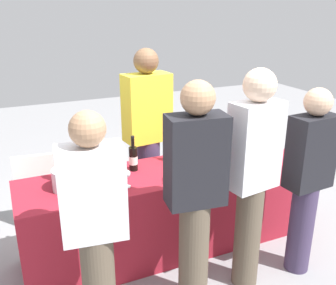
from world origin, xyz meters
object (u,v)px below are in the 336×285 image
at_px(wine_bottle_4, 221,145).
at_px(wine_bottle_1, 133,158).
at_px(wine_glass_2, 216,154).
at_px(guest_3, 308,177).
at_px(wine_bottle_3, 210,148).
at_px(guest_2, 252,174).
at_px(wine_bottle_0, 59,168).
at_px(wine_bottle_2, 175,151).
at_px(menu_board, 41,190).
at_px(wine_glass_3, 233,154).
at_px(guest_0, 95,225).
at_px(wine_glass_0, 126,175).
at_px(wine_glass_1, 206,156).
at_px(ice_bucket, 68,179).
at_px(guest_1, 195,192).
at_px(wine_bottle_5, 242,141).
at_px(server_pouring, 147,132).

bearing_deg(wine_bottle_4, wine_bottle_1, 178.37).
bearing_deg(wine_glass_2, guest_3, -57.87).
distance_m(wine_bottle_3, guest_2, 0.76).
relative_size(wine_bottle_0, wine_bottle_3, 1.02).
distance_m(wine_bottle_0, guest_3, 1.95).
distance_m(wine_glass_2, guest_2, 0.65).
height_order(wine_bottle_1, wine_bottle_3, wine_bottle_1).
bearing_deg(wine_bottle_1, wine_bottle_2, 2.83).
distance_m(wine_glass_2, guest_3, 0.79).
height_order(wine_bottle_3, menu_board, wine_bottle_3).
relative_size(guest_3, menu_board, 2.05).
height_order(wine_glass_3, guest_3, guest_3).
bearing_deg(guest_0, wine_glass_2, 36.12).
bearing_deg(guest_0, wine_glass_0, 63.21).
distance_m(wine_glass_0, wine_glass_1, 0.75).
distance_m(wine_bottle_2, guest_0, 1.28).
height_order(wine_glass_1, ice_bucket, ice_bucket).
height_order(wine_glass_0, guest_1, guest_1).
relative_size(ice_bucket, guest_3, 0.15).
distance_m(wine_bottle_1, wine_glass_3, 0.88).
relative_size(wine_bottle_5, wine_glass_3, 2.20).
bearing_deg(wine_glass_0, menu_board, 119.02).
height_order(wine_bottle_0, ice_bucket, wine_bottle_0).
height_order(server_pouring, guest_2, server_pouring).
distance_m(wine_bottle_2, wine_bottle_4, 0.45).
bearing_deg(menu_board, server_pouring, -10.98).
bearing_deg(guest_1, guest_0, -170.14).
bearing_deg(wine_bottle_5, wine_bottle_3, -172.82).
relative_size(wine_glass_0, guest_2, 0.08).
bearing_deg(wine_bottle_0, wine_glass_3, -10.67).
bearing_deg(wine_glass_0, server_pouring, 57.56).
height_order(wine_bottle_4, wine_glass_0, wine_bottle_4).
distance_m(wine_bottle_2, wine_glass_3, 0.51).
bearing_deg(wine_glass_3, ice_bucket, 176.06).
bearing_deg(wine_bottle_3, ice_bucket, -176.48).
height_order(wine_bottle_0, wine_glass_3, wine_bottle_0).
height_order(wine_glass_2, guest_3, guest_3).
bearing_deg(guest_3, ice_bucket, 153.93).
relative_size(ice_bucket, menu_board, 0.32).
relative_size(wine_glass_3, guest_3, 0.09).
bearing_deg(wine_bottle_5, wine_bottle_4, -175.41).
height_order(wine_bottle_1, guest_2, guest_2).
relative_size(wine_bottle_2, wine_glass_0, 2.14).
distance_m(wine_glass_2, guest_1, 0.85).
bearing_deg(wine_bottle_3, wine_bottle_2, 166.74).
relative_size(wine_bottle_2, wine_bottle_5, 1.01).
bearing_deg(guest_2, wine_glass_0, 138.27).
bearing_deg(wine_bottle_1, wine_bottle_0, 175.84).
height_order(wine_bottle_2, guest_3, guest_3).
bearing_deg(wine_glass_0, wine_bottle_4, 14.41).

